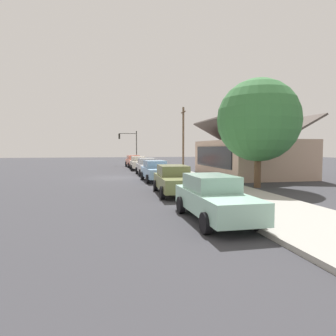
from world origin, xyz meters
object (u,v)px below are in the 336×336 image
object	(u,v)px
car_olive	(174,180)
shade_tree	(258,120)
traffic_light_main	(130,142)
car_ivory	(138,163)
utility_pole_wooden	(183,137)
car_seafoam	(214,198)
car_coral	(134,161)
fire_hydrant_red	(149,165)
car_skyblue	(156,171)
car_silver	(147,166)

from	to	relation	value
car_olive	shade_tree	distance (m)	7.15
shade_tree	traffic_light_main	xyz separation A→B (m)	(-28.32, -6.13, -0.87)
car_ivory	utility_pole_wooden	xyz separation A→B (m)	(0.24, 5.45, 3.11)
car_olive	car_seafoam	bearing A→B (deg)	2.95
car_coral	car_olive	xyz separation A→B (m)	(25.21, -0.02, 0.00)
utility_pole_wooden	fire_hydrant_red	world-z (taller)	utility_pole_wooden
car_skyblue	car_olive	bearing A→B (deg)	-2.12
shade_tree	fire_hydrant_red	xyz separation A→B (m)	(-19.05, -4.47, -3.86)
utility_pole_wooden	car_seafoam	bearing A→B (deg)	-12.11
car_coral	car_ivory	distance (m)	5.76
car_olive	traffic_light_main	world-z (taller)	traffic_light_main
car_coral	car_olive	size ratio (longest dim) A/B	0.96
car_ivory	traffic_light_main	distance (m)	10.90
car_coral	shade_tree	world-z (taller)	shade_tree
car_ivory	car_olive	xyz separation A→B (m)	(19.44, -0.06, 0.00)
car_coral	utility_pole_wooden	distance (m)	8.71
car_skyblue	shade_tree	world-z (taller)	shade_tree
car_ivory	fire_hydrant_red	bearing A→B (deg)	132.73
car_seafoam	car_olive	bearing A→B (deg)	179.89
car_coral	car_olive	distance (m)	25.21
car_ivory	shade_tree	bearing A→B (deg)	19.24
car_silver	traffic_light_main	bearing A→B (deg)	-178.76
car_ivory	car_coral	bearing A→B (deg)	-178.80
car_silver	car_olive	bearing A→B (deg)	-0.84
car_seafoam	utility_pole_wooden	xyz separation A→B (m)	(-25.48, 5.47, 3.11)
car_coral	traffic_light_main	size ratio (longest dim) A/B	0.91
shade_tree	utility_pole_wooden	size ratio (longest dim) A/B	0.94
car_skyblue	car_olive	xyz separation A→B (m)	(6.77, -0.07, 0.00)
car_olive	utility_pole_wooden	bearing A→B (deg)	166.62
shade_tree	fire_hydrant_red	distance (m)	19.95
car_seafoam	traffic_light_main	size ratio (longest dim) A/B	0.92
car_olive	fire_hydrant_red	world-z (taller)	car_olive
car_skyblue	car_seafoam	world-z (taller)	same
car_ivory	car_skyblue	bearing A→B (deg)	0.86
car_silver	car_seafoam	world-z (taller)	same
utility_pole_wooden	fire_hydrant_red	size ratio (longest dim) A/B	10.56
car_coral	utility_pole_wooden	size ratio (longest dim) A/B	0.63
car_skyblue	utility_pole_wooden	size ratio (longest dim) A/B	0.59
car_skyblue	shade_tree	size ratio (longest dim) A/B	0.63
shade_tree	traffic_light_main	world-z (taller)	shade_tree
car_ivory	car_skyblue	world-z (taller)	same
car_coral	fire_hydrant_red	world-z (taller)	car_coral
car_silver	traffic_light_main	xyz separation A→B (m)	(-17.41, -0.36, 2.68)
car_silver	car_olive	xyz separation A→B (m)	(12.60, -0.20, 0.00)
car_ivory	traffic_light_main	bearing A→B (deg)	-178.04
car_ivory	fire_hydrant_red	world-z (taller)	car_ivory
fire_hydrant_red	traffic_light_main	bearing A→B (deg)	-169.85
car_skyblue	car_seafoam	xyz separation A→B (m)	(13.04, -0.03, 0.00)
car_skyblue	fire_hydrant_red	distance (m)	14.05
car_skyblue	utility_pole_wooden	distance (m)	13.92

